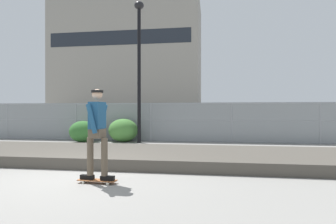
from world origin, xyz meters
TOP-DOWN VIEW (x-y plane):
  - ground_plane at (0.00, 0.00)m, footprint 120.00×120.00m
  - gravel_berm at (0.00, 2.30)m, footprint 13.82×3.24m
  - skateboard at (0.60, -0.40)m, footprint 0.81×0.24m
  - skater at (0.60, -0.40)m, footprint 0.72×0.59m
  - chain_fence at (0.00, 7.42)m, footprint 22.94×0.06m
  - street_lamp at (-0.38, 6.69)m, footprint 0.44×0.44m
  - parked_car_near at (-5.02, 9.70)m, footprint 4.47×2.09m
  - parked_car_mid at (0.28, 9.71)m, footprint 4.55×2.27m
  - library_building at (-13.06, 48.97)m, footprint 27.56×15.67m
  - shrub_left at (-3.04, 6.55)m, footprint 1.29×1.05m
  - shrub_center at (-1.23, 7.02)m, footprint 1.41×1.15m

SIDE VIEW (x-z plane):
  - ground_plane at x=0.00m, z-range 0.00..0.00m
  - skateboard at x=0.60m, z-range 0.02..0.09m
  - gravel_berm at x=0.00m, z-range 0.00..0.30m
  - shrub_left at x=-3.04m, z-range 0.00..0.99m
  - shrub_center at x=-1.23m, z-range 0.00..1.09m
  - parked_car_near at x=-5.02m, z-range 0.01..1.67m
  - parked_car_mid at x=0.28m, z-range 0.01..1.67m
  - chain_fence at x=0.00m, z-range 0.01..1.86m
  - skater at x=0.60m, z-range 0.20..2.03m
  - street_lamp at x=-0.38m, z-range 0.82..7.27m
  - library_building at x=-13.06m, z-range 0.00..22.88m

